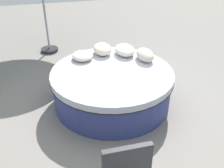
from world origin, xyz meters
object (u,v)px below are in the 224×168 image
object	(u,v)px
throw_pillow_1	(125,50)
throw_pillow_2	(102,49)
throw_pillow_3	(82,56)
round_bed	(112,87)
throw_pillow_0	(145,55)

from	to	relation	value
throw_pillow_1	throw_pillow_2	xyz separation A→B (m)	(-0.13, -0.42, 0.01)
throw_pillow_1	throw_pillow_3	world-z (taller)	throw_pillow_1
throw_pillow_2	throw_pillow_3	distance (m)	0.44
throw_pillow_2	throw_pillow_3	xyz separation A→B (m)	(0.14, -0.42, -0.03)
round_bed	throw_pillow_3	xyz separation A→B (m)	(-0.62, -0.42, 0.39)
throw_pillow_0	throw_pillow_1	world-z (taller)	throw_pillow_0
round_bed	throw_pillow_1	xyz separation A→B (m)	(-0.63, 0.42, 0.41)
throw_pillow_0	throw_pillow_2	size ratio (longest dim) A/B	1.03
throw_pillow_0	throw_pillow_1	xyz separation A→B (m)	(-0.34, -0.30, -0.01)
throw_pillow_0	throw_pillow_3	world-z (taller)	throw_pillow_0
throw_pillow_1	throw_pillow_0	bearing A→B (deg)	41.30
throw_pillow_0	round_bed	bearing A→B (deg)	-68.06
round_bed	throw_pillow_3	world-z (taller)	throw_pillow_3
round_bed	throw_pillow_2	xyz separation A→B (m)	(-0.76, -0.00, 0.42)
throw_pillow_1	throw_pillow_3	xyz separation A→B (m)	(0.01, -0.84, -0.02)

